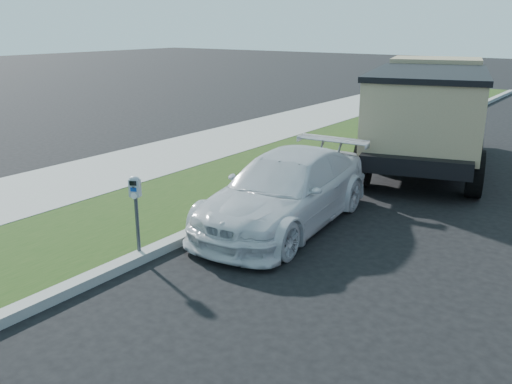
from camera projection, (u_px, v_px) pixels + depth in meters
The scene contains 5 objects.
ground at pixel (295, 294), 7.61m from camera, with size 120.00×120.00×0.00m, color black.
streetside at pixel (132, 189), 12.23m from camera, with size 6.12×50.00×0.15m.
parking_meter at pixel (136, 198), 8.43m from camera, with size 0.21×0.18×1.27m.
white_wagon at pixel (286, 190), 10.09m from camera, with size 1.88×4.62×1.34m, color silver.
dump_truck at pixel (429, 108), 14.32m from camera, with size 4.25×7.26×2.68m.
Camera 1 is at (3.53, -5.88, 3.63)m, focal length 38.00 mm.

